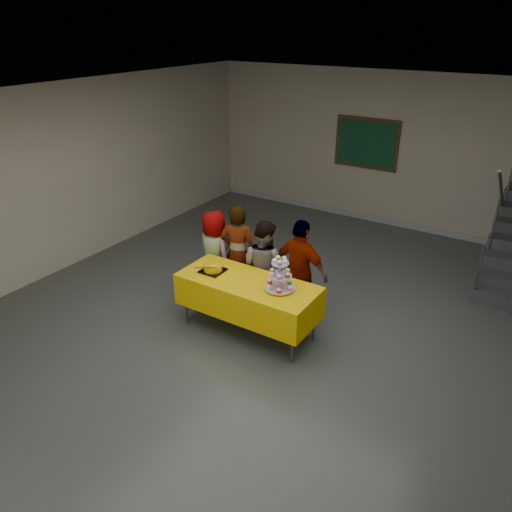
{
  "coord_description": "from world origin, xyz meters",
  "views": [
    {
      "loc": [
        2.84,
        -4.57,
        3.88
      ],
      "look_at": [
        -0.32,
        0.39,
        1.05
      ],
      "focal_mm": 35.0,
      "sensor_mm": 36.0,
      "label": 1
    }
  ],
  "objects": [
    {
      "name": "bear_cake",
      "position": [
        -0.86,
        0.16,
        0.83
      ],
      "size": [
        0.32,
        0.36,
        0.12
      ],
      "color": "black",
      "rests_on": "bake_table"
    },
    {
      "name": "schoolchild_a",
      "position": [
        -1.29,
        0.76,
        0.68
      ],
      "size": [
        0.77,
        0.62,
        1.36
      ],
      "primitive_type": "imported",
      "rotation": [
        0.0,
        0.0,
        2.83
      ],
      "color": "slate",
      "rests_on": "ground"
    },
    {
      "name": "room_shell",
      "position": [
        0.0,
        0.02,
        2.13
      ],
      "size": [
        10.0,
        10.04,
        3.02
      ],
      "color": "#4C514C",
      "rests_on": "ground"
    },
    {
      "name": "bake_table",
      "position": [
        -0.32,
        0.19,
        0.56
      ],
      "size": [
        1.88,
        0.78,
        0.77
      ],
      "color": "#595960",
      "rests_on": "ground"
    },
    {
      "name": "schoolchild_b",
      "position": [
        -0.92,
        0.84,
        0.75
      ],
      "size": [
        0.64,
        0.53,
        1.5
      ],
      "primitive_type": "imported",
      "rotation": [
        0.0,
        0.0,
        3.51
      ],
      "color": "slate",
      "rests_on": "ground"
    },
    {
      "name": "schoolchild_c",
      "position": [
        -0.45,
        0.79,
        0.69
      ],
      "size": [
        0.73,
        0.61,
        1.38
      ],
      "primitive_type": "imported",
      "rotation": [
        0.0,
        0.0,
        3.01
      ],
      "color": "slate",
      "rests_on": "ground"
    },
    {
      "name": "noticeboard",
      "position": [
        -0.63,
        4.96,
        1.6
      ],
      "size": [
        1.3,
        0.05,
        1.0
      ],
      "color": "#472B16",
      "rests_on": "ground"
    },
    {
      "name": "schoolchild_d",
      "position": [
        0.09,
        0.88,
        0.73
      ],
      "size": [
        0.9,
        0.46,
        1.47
      ],
      "primitive_type": "imported",
      "rotation": [
        0.0,
        0.0,
        3.02
      ],
      "color": "slate",
      "rests_on": "ground"
    },
    {
      "name": "cupcake_stand",
      "position": [
        0.15,
        0.21,
        0.96
      ],
      "size": [
        0.38,
        0.38,
        0.44
      ],
      "color": "silver",
      "rests_on": "bake_table"
    }
  ]
}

